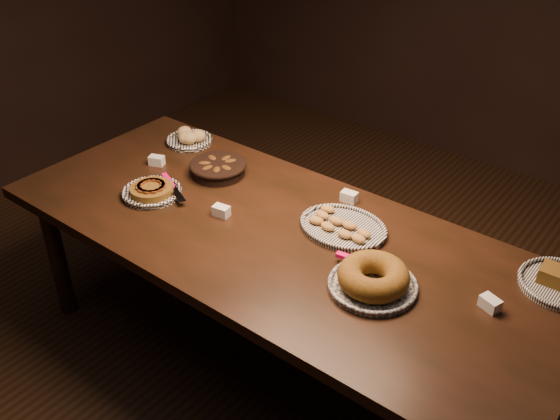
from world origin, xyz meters
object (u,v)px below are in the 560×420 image
Objects in this scene: apple_tart_plate at (152,191)px; bundt_cake_plate at (373,279)px; buffet_table at (277,246)px; madeleine_platter at (342,227)px.

apple_tart_plate is 0.90× the size of bundt_cake_plate.
buffet_table is 0.63m from apple_tart_plate.
apple_tart_plate is (-0.61, -0.12, 0.09)m from buffet_table.
madeleine_platter is 0.38m from bundt_cake_plate.
bundt_cake_plate is (0.49, -0.07, 0.12)m from buffet_table.
buffet_table is 0.28m from madeleine_platter.
apple_tart_plate reaches higher than madeleine_platter.
madeleine_platter is at bearing 40.60° from buffet_table.
buffet_table is 0.51m from bundt_cake_plate.
madeleine_platter is (0.20, 0.17, 0.09)m from buffet_table.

